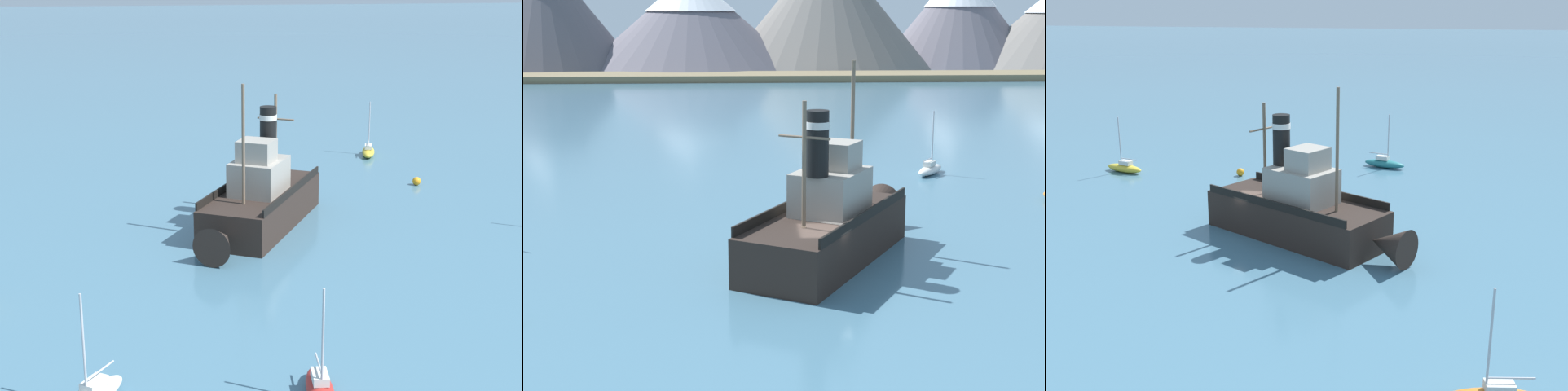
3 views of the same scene
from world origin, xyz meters
The scene contains 5 objects.
ground_plane centered at (0.00, 0.00, 0.00)m, with size 600.00×600.00×0.00m, color #477289.
old_tugboat centered at (0.66, 3.36, 1.83)m, with size 10.05×14.19×9.90m.
sailboat_teal centered at (-18.66, 6.94, 0.43)m, with size 2.18×3.96×4.90m.
sailboat_yellow centered at (-12.56, -15.48, 0.43)m, with size 2.20×3.95×4.90m.
mooring_buoy centered at (-13.36, -5.06, 0.33)m, with size 0.66×0.66×0.66m, color orange.
Camera 3 is at (39.17, 11.26, 14.80)m, focal length 45.00 mm.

